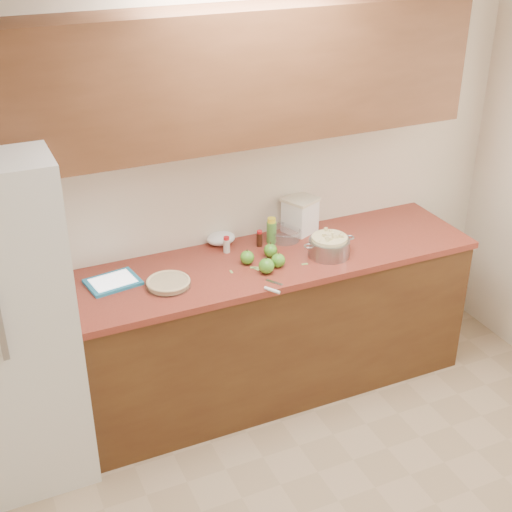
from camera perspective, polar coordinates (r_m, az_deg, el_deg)
name	(u,v)px	position (r m, az deg, el deg)	size (l,w,h in m)	color
room_shell	(416,338)	(2.82, 12.67, -6.45)	(3.60, 3.60, 3.60)	tan
counter_run	(257,327)	(4.34, 0.10, -5.71)	(2.64, 0.68, 0.92)	#4E3016
upper_cabinets	(245,75)	(3.86, -0.86, 14.25)	(2.60, 0.34, 0.70)	brown
pie	(168,283)	(3.86, -7.03, -2.16)	(0.25, 0.25, 0.04)	silver
colander	(329,246)	(4.15, 5.87, 0.76)	(0.33, 0.24, 0.12)	gray
flour_canister	(300,215)	(4.41, 3.54, 3.33)	(0.24, 0.24, 0.22)	white
tablet	(113,282)	(3.94, -11.38, -2.05)	(0.30, 0.25, 0.02)	teal
paring_knife	(272,289)	(3.80, 1.32, -2.66)	(0.12, 0.18, 0.02)	gray
lemon_bottle	(271,231)	(4.28, 1.25, 2.03)	(0.06, 0.06, 0.16)	#4C8C38
cinnamon_shaker	(227,245)	(4.18, -2.37, 0.90)	(0.04, 0.04, 0.10)	beige
vanilla_bottle	(260,239)	(4.24, 0.29, 1.39)	(0.04, 0.04, 0.10)	black
mixing_bowl	(284,233)	(4.33, 2.29, 1.81)	(0.20, 0.20, 0.07)	silver
paper_towel	(221,238)	(4.28, -2.83, 1.43)	(0.18, 0.14, 0.07)	white
apple_left	(247,257)	(4.05, -0.72, -0.11)	(0.08, 0.08, 0.09)	#499324
apple_center	(271,250)	(4.13, 1.17, 0.45)	(0.08, 0.08, 0.09)	#499324
apple_front	(266,266)	(3.95, 0.84, -0.80)	(0.09, 0.09, 0.10)	#499324
apple_extra	(278,260)	(4.02, 1.79, -0.36)	(0.08, 0.08, 0.09)	#499324
peel_a	(257,269)	(4.01, 0.05, -1.05)	(0.04, 0.02, 0.00)	#8DB156
peel_b	(254,268)	(4.02, -0.13, -0.93)	(0.05, 0.02, 0.00)	#8DB156
peel_c	(305,264)	(4.07, 3.92, -0.65)	(0.04, 0.01, 0.00)	#8DB156
peel_d	(231,272)	(3.98, -2.00, -1.26)	(0.03, 0.01, 0.00)	#8DB156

